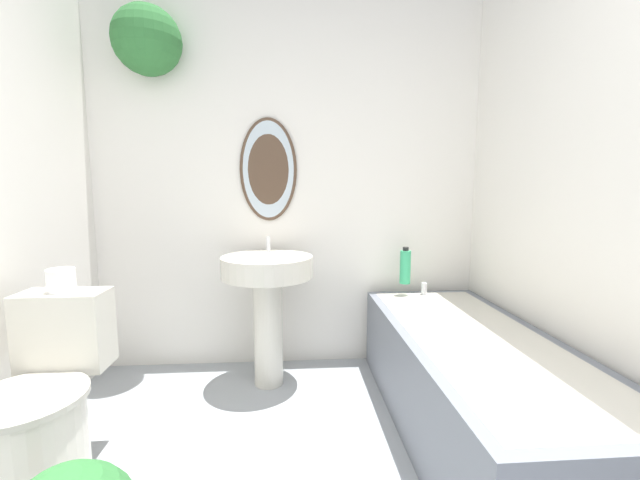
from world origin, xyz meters
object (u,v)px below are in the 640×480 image
(toilet, at_px, (39,417))
(shampoo_bottle, at_px, (405,267))
(toilet_paper_roll, at_px, (61,280))
(pedestal_sink, at_px, (268,290))
(bathtub, at_px, (474,383))

(toilet, relative_size, shampoo_bottle, 3.10)
(toilet_paper_roll, bearing_deg, shampoo_bottle, 23.13)
(pedestal_sink, relative_size, bathtub, 0.53)
(pedestal_sink, xyz_separation_m, toilet_paper_roll, (-0.84, -0.58, 0.21))
(pedestal_sink, xyz_separation_m, shampoo_bottle, (0.88, 0.16, 0.10))
(toilet, distance_m, pedestal_sink, 1.19)
(pedestal_sink, bearing_deg, shampoo_bottle, 10.20)
(toilet, xyz_separation_m, bathtub, (1.85, 0.21, -0.04))
(toilet, xyz_separation_m, pedestal_sink, (0.84, 0.80, 0.28))
(pedestal_sink, height_order, shampoo_bottle, pedestal_sink)
(toilet_paper_roll, bearing_deg, bathtub, -0.17)
(bathtub, distance_m, shampoo_bottle, 0.86)
(toilet_paper_roll, bearing_deg, toilet, -90.00)
(pedestal_sink, xyz_separation_m, bathtub, (1.01, -0.58, -0.32))
(toilet, bearing_deg, bathtub, 6.63)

